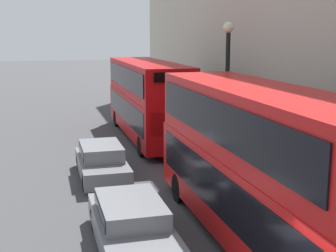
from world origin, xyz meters
TOP-DOWN VIEW (x-y plane):
  - bus_leading at (1.60, 5.27)m, footprint 2.59×10.80m
  - bus_second_in_queue at (1.60, 19.25)m, footprint 2.59×10.90m
  - car_dark_sedan at (-1.80, 5.98)m, footprint 1.90×4.71m
  - car_hatchback at (-1.80, 12.53)m, footprint 1.80×4.38m
  - street_lamp at (3.33, 11.93)m, footprint 0.44×0.44m
  - pedestrian at (4.13, 7.07)m, footprint 0.36×0.36m

SIDE VIEW (x-z plane):
  - car_dark_sedan at x=-1.80m, z-range 0.04..1.39m
  - car_hatchback at x=-1.80m, z-range 0.04..1.43m
  - pedestrian at x=4.13m, z-range -0.07..1.59m
  - bus_second_in_queue at x=1.60m, z-range 0.22..4.49m
  - bus_leading at x=1.60m, z-range 0.23..4.61m
  - street_lamp at x=3.33m, z-range 0.75..6.99m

